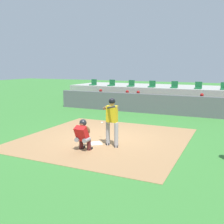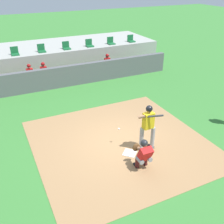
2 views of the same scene
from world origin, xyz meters
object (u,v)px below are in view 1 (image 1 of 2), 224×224
(dugout_player_1, at_px, (127,99))
(stadium_seat_5, at_px, (198,87))
(stadium_seat_3, at_px, (152,85))
(stadium_seat_1, at_px, (112,84))
(catcher_crouched, at_px, (83,134))
(dugout_player_2, at_px, (137,100))
(home_plate, at_px, (95,143))
(dugout_player_3, at_px, (201,104))
(stadium_seat_2, at_px, (131,85))
(stadium_seat_0, at_px, (93,84))
(stadium_seat_4, at_px, (174,86))
(dugout_player_0, at_px, (100,98))
(stadium_seat_6, at_px, (224,88))
(batter_at_plate, at_px, (112,119))

(dugout_player_1, bearing_deg, stadium_seat_5, 24.71)
(dugout_player_1, bearing_deg, stadium_seat_3, 60.05)
(dugout_player_1, relative_size, stadium_seat_1, 2.71)
(catcher_crouched, relative_size, stadium_seat_5, 4.09)
(dugout_player_1, relative_size, dugout_player_2, 1.00)
(dugout_player_1, bearing_deg, home_plate, -76.30)
(home_plate, bearing_deg, dugout_player_3, 70.40)
(dugout_player_2, xyz_separation_m, stadium_seat_2, (-1.24, 2.03, 0.86))
(home_plate, xyz_separation_m, stadium_seat_0, (-5.69, 10.18, 1.51))
(catcher_crouched, bearing_deg, stadium_seat_4, 85.78)
(stadium_seat_2, height_order, stadium_seat_4, same)
(catcher_crouched, bearing_deg, stadium_seat_0, 117.22)
(dugout_player_0, bearing_deg, home_plate, -63.61)
(stadium_seat_3, height_order, stadium_seat_4, same)
(dugout_player_2, relative_size, stadium_seat_4, 2.71)
(stadium_seat_0, xyz_separation_m, stadium_seat_1, (1.62, 0.00, 0.00))
(stadium_seat_4, bearing_deg, stadium_seat_3, 180.00)
(dugout_player_1, xyz_separation_m, stadium_seat_1, (-2.08, 2.03, 0.86))
(stadium_seat_0, xyz_separation_m, stadium_seat_6, (9.75, 0.00, 0.00))
(stadium_seat_4, bearing_deg, stadium_seat_2, 180.00)
(dugout_player_0, relative_size, stadium_seat_4, 2.71)
(stadium_seat_1, distance_m, stadium_seat_2, 1.63)
(dugout_player_0, distance_m, dugout_player_3, 6.94)
(catcher_crouched, distance_m, stadium_seat_3, 11.12)
(dugout_player_3, xyz_separation_m, stadium_seat_4, (-2.09, 2.03, 0.86))
(stadium_seat_0, distance_m, stadium_seat_4, 6.50)
(batter_at_plate, distance_m, stadium_seat_2, 10.67)
(dugout_player_3, bearing_deg, stadium_seat_4, 135.73)
(stadium_seat_2, bearing_deg, catcher_crouched, -77.58)
(dugout_player_3, bearing_deg, stadium_seat_6, 60.25)
(dugout_player_1, xyz_separation_m, stadium_seat_5, (4.42, 2.03, 0.86))
(stadium_seat_6, bearing_deg, stadium_seat_4, 180.00)
(stadium_seat_4, height_order, stadium_seat_5, same)
(catcher_crouched, distance_m, stadium_seat_1, 11.81)
(stadium_seat_4, height_order, stadium_seat_6, same)
(home_plate, xyz_separation_m, stadium_seat_5, (2.44, 10.18, 1.51))
(stadium_seat_3, relative_size, stadium_seat_5, 1.00)
(stadium_seat_1, bearing_deg, catcher_crouched, -69.83)
(stadium_seat_0, distance_m, stadium_seat_3, 4.88)
(stadium_seat_0, height_order, stadium_seat_1, same)
(batter_at_plate, height_order, stadium_seat_5, stadium_seat_5)
(dugout_player_2, xyz_separation_m, dugout_player_3, (4.09, 0.00, 0.00))
(home_plate, distance_m, stadium_seat_6, 11.06)
(stadium_seat_1, bearing_deg, stadium_seat_0, 180.00)
(dugout_player_3, bearing_deg, stadium_seat_2, 159.13)
(stadium_seat_3, xyz_separation_m, stadium_seat_4, (1.62, 0.00, 0.00))
(stadium_seat_0, bearing_deg, dugout_player_3, -13.33)
(home_plate, xyz_separation_m, stadium_seat_4, (0.81, 10.18, 1.51))
(dugout_player_3, bearing_deg, batter_at_plate, -105.16)
(batter_at_plate, xyz_separation_m, stadium_seat_0, (-6.38, 10.19, 0.50))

